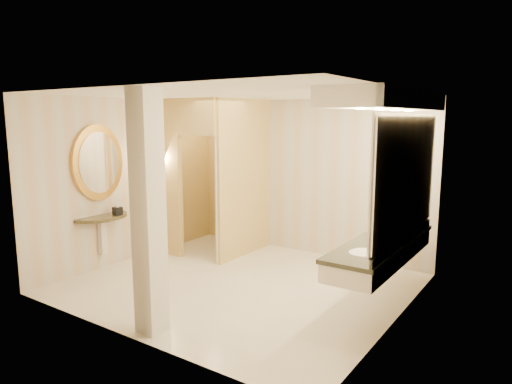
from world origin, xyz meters
TOP-DOWN VIEW (x-y plane):
  - floor at (0.00, 0.00)m, footprint 4.50×4.50m
  - ceiling at (0.00, 0.00)m, footprint 4.50×4.50m
  - wall_back at (0.00, 2.00)m, footprint 4.50×0.02m
  - wall_front at (0.00, -2.00)m, footprint 4.50×0.02m
  - wall_left at (-2.25, 0.00)m, footprint 0.02×4.00m
  - wall_right at (2.25, 0.00)m, footprint 0.02×4.00m
  - toilet_closet at (-1.12, 0.97)m, footprint 1.50×1.55m
  - wall_sconce at (-1.93, 0.43)m, footprint 0.14×0.14m
  - vanity at (1.98, 0.35)m, footprint 0.75×2.51m
  - console_shelf at (-2.21, -0.67)m, footprint 0.90×0.90m
  - pillar at (0.05, -1.74)m, footprint 0.28×0.28m
  - tissue_box at (-2.00, -0.51)m, footprint 0.14×0.14m
  - toilet at (-1.11, 1.43)m, footprint 0.61×0.82m
  - soap_bottle_a at (1.98, -0.06)m, footprint 0.07×0.08m
  - soap_bottle_b at (1.91, 0.40)m, footprint 0.11×0.11m
  - soap_bottle_c at (1.97, 0.51)m, footprint 0.10×0.10m

SIDE VIEW (x-z plane):
  - floor at x=0.00m, z-range 0.00..0.00m
  - toilet at x=-1.11m, z-range 0.00..0.74m
  - soap_bottle_b at x=1.91m, z-range 0.88..0.99m
  - tissue_box at x=-2.00m, z-range 0.88..1.00m
  - soap_bottle_a at x=1.98m, z-range 0.88..1.02m
  - soap_bottle_c at x=1.97m, z-range 0.88..1.08m
  - console_shelf at x=-2.21m, z-range 0.39..2.29m
  - wall_back at x=0.00m, z-range 0.00..2.70m
  - wall_front at x=0.00m, z-range 0.00..2.70m
  - wall_left at x=-2.25m, z-range 0.00..2.70m
  - wall_right at x=2.25m, z-range 0.00..2.70m
  - pillar at x=0.05m, z-range 0.00..2.70m
  - toilet_closet at x=-1.12m, z-range 0.04..2.74m
  - vanity at x=1.98m, z-range 0.58..2.67m
  - wall_sconce at x=-1.93m, z-range 1.52..1.94m
  - ceiling at x=0.00m, z-range 2.70..2.70m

